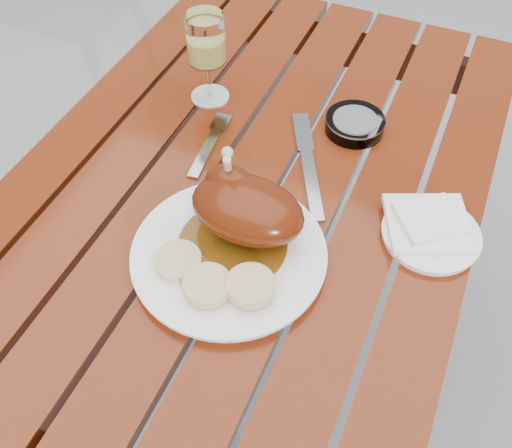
{
  "coord_description": "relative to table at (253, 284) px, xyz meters",
  "views": [
    {
      "loc": [
        0.3,
        -0.66,
        1.48
      ],
      "look_at": [
        0.07,
        -0.14,
        0.78
      ],
      "focal_mm": 40.0,
      "sensor_mm": 36.0,
      "label": 1
    }
  ],
  "objects": [
    {
      "name": "ground",
      "position": [
        0.0,
        0.0,
        -0.38
      ],
      "size": [
        60.0,
        60.0,
        0.0
      ],
      "primitive_type": "plane",
      "color": "slate",
      "rests_on": "ground"
    },
    {
      "name": "table",
      "position": [
        0.0,
        0.0,
        0.0
      ],
      "size": [
        0.8,
        1.2,
        0.75
      ],
      "primitive_type": "cube",
      "color": "maroon",
      "rests_on": "ground"
    },
    {
      "name": "dinner_plate",
      "position": [
        0.05,
        -0.2,
        0.38
      ],
      "size": [
        0.33,
        0.33,
        0.02
      ],
      "primitive_type": "cylinder",
      "rotation": [
        0.0,
        0.0,
        -0.09
      ],
      "color": "white",
      "rests_on": "table"
    },
    {
      "name": "roast_duck",
      "position": [
        0.05,
        -0.14,
        0.44
      ],
      "size": [
        0.19,
        0.18,
        0.13
      ],
      "color": "#5B340A",
      "rests_on": "dinner_plate"
    },
    {
      "name": "bread_dumplings",
      "position": [
        0.05,
        -0.26,
        0.41
      ],
      "size": [
        0.19,
        0.1,
        0.02
      ],
      "color": "#E2C48A",
      "rests_on": "dinner_plate"
    },
    {
      "name": "wine_glass",
      "position": [
        -0.16,
        0.15,
        0.47
      ],
      "size": [
        0.09,
        0.09,
        0.18
      ],
      "primitive_type": "cylinder",
      "rotation": [
        0.0,
        0.0,
        0.2
      ],
      "color": "#FAEE71",
      "rests_on": "table"
    },
    {
      "name": "side_plate",
      "position": [
        0.33,
        -0.03,
        0.38
      ],
      "size": [
        0.21,
        0.21,
        0.01
      ],
      "primitive_type": "cylinder",
      "rotation": [
        0.0,
        0.0,
        0.42
      ],
      "color": "white",
      "rests_on": "table"
    },
    {
      "name": "napkin",
      "position": [
        0.32,
        -0.02,
        0.39
      ],
      "size": [
        0.17,
        0.17,
        0.01
      ],
      "primitive_type": "cube",
      "rotation": [
        0.0,
        0.0,
        0.42
      ],
      "color": "white",
      "rests_on": "side_plate"
    },
    {
      "name": "ashtray",
      "position": [
        0.14,
        0.18,
        0.39
      ],
      "size": [
        0.14,
        0.14,
        0.03
      ],
      "primitive_type": "cylinder",
      "rotation": [
        0.0,
        0.0,
        -0.28
      ],
      "color": "#B2B7BC",
      "rests_on": "table"
    },
    {
      "name": "fork",
      "position": [
        -0.1,
        0.02,
        0.38
      ],
      "size": [
        0.04,
        0.17,
        0.01
      ],
      "primitive_type": "cube",
      "rotation": [
        0.0,
        0.0,
        0.12
      ],
      "color": "gray",
      "rests_on": "table"
    },
    {
      "name": "knife",
      "position": [
        0.1,
        0.03,
        0.38
      ],
      "size": [
        0.13,
        0.22,
        0.01
      ],
      "primitive_type": "cube",
      "rotation": [
        0.0,
        0.0,
        0.47
      ],
      "color": "gray",
      "rests_on": "table"
    }
  ]
}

